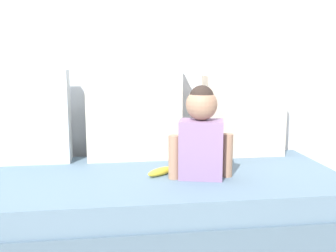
{
  "coord_description": "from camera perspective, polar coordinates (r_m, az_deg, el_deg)",
  "views": [
    {
      "loc": [
        -0.12,
        -1.92,
        0.93
      ],
      "look_at": [
        0.15,
        0.0,
        0.6
      ],
      "focal_mm": 41.79,
      "sensor_mm": 36.0,
      "label": 1
    }
  ],
  "objects": [
    {
      "name": "ground_plane",
      "position": [
        2.14,
        -4.22,
        -16.12
      ],
      "size": [
        12.0,
        12.0,
        0.0
      ],
      "primitive_type": "plane",
      "color": "#B2ADA3"
    },
    {
      "name": "back_wall",
      "position": [
        2.52,
        -5.49,
        17.42
      ],
      "size": [
        5.34,
        0.1,
        2.54
      ],
      "primitive_type": "cube",
      "color": "silver",
      "rests_on": "ground"
    },
    {
      "name": "couch",
      "position": [
        2.07,
        -4.28,
        -11.83
      ],
      "size": [
        2.14,
        0.88,
        0.35
      ],
      "color": "#495F70",
      "rests_on": "ground"
    },
    {
      "name": "throw_pillow_left",
      "position": [
        2.35,
        -21.33,
        1.22
      ],
      "size": [
        0.59,
        0.16,
        0.52
      ],
      "primitive_type": "cube",
      "color": "#B2BCC6",
      "rests_on": "couch"
    },
    {
      "name": "throw_pillow_center",
      "position": [
        2.28,
        -4.99,
        2.56
      ],
      "size": [
        0.55,
        0.16,
        0.6
      ],
      "primitive_type": "cube",
      "color": "beige",
      "rests_on": "couch"
    },
    {
      "name": "throw_pillow_right",
      "position": [
        2.42,
        10.93,
        1.48
      ],
      "size": [
        0.49,
        0.16,
        0.49
      ],
      "primitive_type": "cube",
      "color": "#C1B29E",
      "rests_on": "couch"
    },
    {
      "name": "toddler",
      "position": [
        1.92,
        4.86,
        -1.18
      ],
      "size": [
        0.32,
        0.2,
        0.46
      ],
      "color": "gray",
      "rests_on": "couch"
    },
    {
      "name": "banana",
      "position": [
        2.0,
        -1.06,
        -6.64
      ],
      "size": [
        0.16,
        0.14,
        0.04
      ],
      "primitive_type": "ellipsoid",
      "rotation": [
        0.0,
        0.0,
        0.63
      ],
      "color": "yellow",
      "rests_on": "couch"
    }
  ]
}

